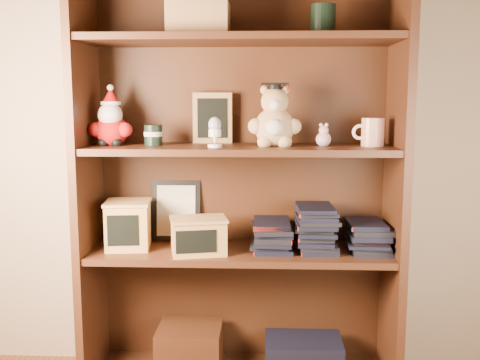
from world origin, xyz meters
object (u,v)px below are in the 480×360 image
(bookcase, at_px, (240,189))
(treats_box, at_px, (128,224))
(grad_teddy_bear, at_px, (275,122))
(teacher_mug, at_px, (372,132))

(bookcase, height_order, treats_box, bookcase)
(bookcase, xyz_separation_m, treats_box, (-0.43, -0.05, -0.13))
(bookcase, relative_size, grad_teddy_bear, 6.67)
(bookcase, bearing_deg, treats_box, -173.19)
(grad_teddy_bear, xyz_separation_m, treats_box, (-0.56, 0.01, -0.40))
(bookcase, height_order, grad_teddy_bear, bookcase)
(bookcase, xyz_separation_m, grad_teddy_bear, (0.13, -0.06, 0.26))
(teacher_mug, relative_size, treats_box, 0.63)
(teacher_mug, xyz_separation_m, treats_box, (-0.92, -0.00, -0.36))
(bookcase, height_order, teacher_mug, bookcase)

